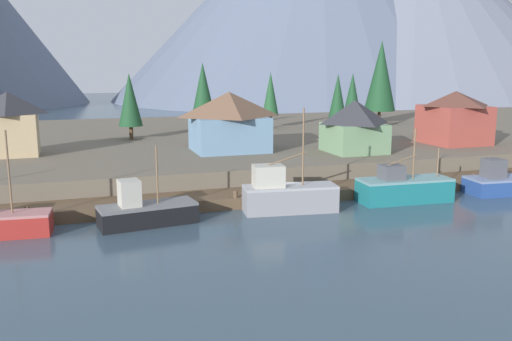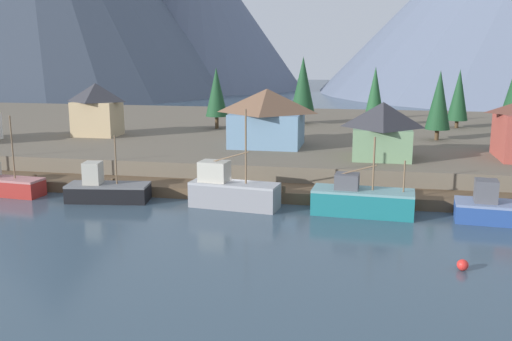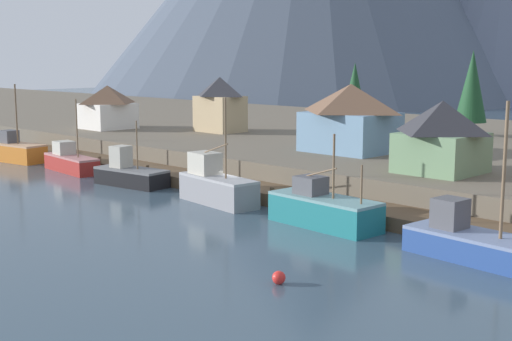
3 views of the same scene
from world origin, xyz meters
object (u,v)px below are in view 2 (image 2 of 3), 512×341
Objects in this scene: fishing_boat_red at (0,184)px; conifer_near_left at (439,100)px; fishing_boat_teal at (361,200)px; conifer_back_right at (459,95)px; fishing_boat_blue at (506,210)px; conifer_mid_right at (375,90)px; conifer_mid_left at (303,85)px; channel_buoy at (463,265)px; fishing_boat_grey at (231,191)px; conifer_near_right at (216,92)px; fishing_boat_black at (106,190)px; house_blue at (267,117)px; house_green at (382,130)px; house_tan at (97,109)px.

fishing_boat_red is 49.53m from conifer_near_left.
fishing_boat_teal is 40.67m from conifer_back_right.
conifer_mid_right reaches higher than fishing_boat_blue.
conifer_mid_right is at bearing -177.92° from conifer_back_right.
conifer_mid_right is at bearing -1.88° from conifer_mid_left.
channel_buoy is (-4.87, -11.15, -0.65)m from fishing_boat_blue.
fishing_boat_grey is 45.23m from conifer_back_right.
fishing_boat_grey is 1.00× the size of conifer_near_right.
channel_buoy is (39.60, -11.59, -0.68)m from fishing_boat_red.
conifer_near_left is at bearing 32.07° from fishing_boat_black.
conifer_mid_right is (12.09, 37.74, 6.24)m from fishing_boat_grey.
conifer_back_right is (35.04, 38.33, 6.08)m from fishing_boat_black.
conifer_near_left is at bearing 36.84° from fishing_boat_red.
conifer_near_right is at bearing 122.37° from channel_buoy.
fishing_boat_grey is at bearing -121.75° from conifer_back_right.
fishing_boat_red is 33.80m from conifer_near_right.
house_blue is 1.01× the size of conifer_back_right.
fishing_boat_black is at bearing -93.66° from conifer_near_right.
house_green is at bearing 131.68° from fishing_boat_blue.
fishing_boat_teal is 12.99m from channel_buoy.
fishing_boat_red is 33.31m from fishing_boat_teal.
house_tan is at bearing -159.96° from conifer_back_right.
conifer_near_left is 1.03× the size of conifer_back_right.
channel_buoy is (-6.34, -49.53, -6.76)m from conifer_back_right.
fishing_boat_black is at bearing -121.81° from conifer_mid_right.
house_tan is (-44.82, 21.50, 4.93)m from fishing_boat_blue.
house_green is at bearing -112.91° from conifer_back_right.
conifer_near_left is 0.85× the size of conifer_mid_left.
house_blue is 0.98× the size of conifer_near_left.
conifer_near_right reaches higher than channel_buoy.
conifer_near_left reaches higher than fishing_boat_black.
fishing_boat_grey is (22.32, -0.22, 0.39)m from fishing_boat_red.
fishing_boat_blue is at bearing -44.46° from conifer_near_right.
conifer_near_left is (-2.56, 26.08, 6.36)m from fishing_boat_blue.
fishing_boat_red is 22.33m from fishing_boat_grey.
fishing_boat_blue is at bearing -92.19° from conifer_back_right.
house_green is (-9.43, 12.61, 4.41)m from fishing_boat_blue.
conifer_mid_left reaches higher than house_tan.
fishing_boat_teal is 21.19m from house_blue.
fishing_boat_blue is 12.18m from channel_buoy.
conifer_mid_left is 1.16× the size of conifer_mid_right.
house_blue is at bearing -138.78° from conifer_back_right.
conifer_mid_right reaches higher than conifer_back_right.
fishing_boat_black is 22.41m from fishing_boat_teal.
conifer_mid_right is 11.54m from conifer_back_right.
conifer_near_right is (-20.43, 30.82, 6.40)m from fishing_boat_teal.
house_green is 28.89m from conifer_near_right.
channel_buoy is at bearing -29.25° from fishing_boat_black.
conifer_back_right reaches higher than fishing_boat_teal.
fishing_boat_teal is 0.85× the size of conifer_mid_left.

